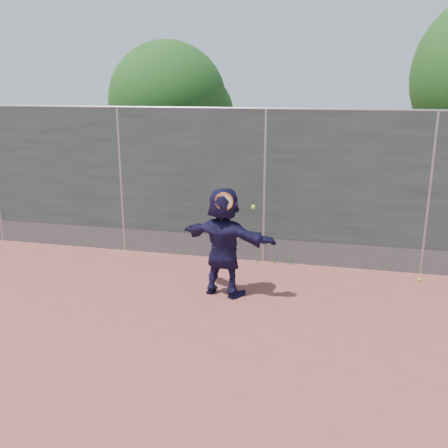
# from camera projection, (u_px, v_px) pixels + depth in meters

# --- Properties ---
(ground) EXTENTS (80.00, 80.00, 0.00)m
(ground) POSITION_uv_depth(u_px,v_px,m) (222.00, 346.00, 6.79)
(ground) COLOR #9E4C42
(ground) RESTS_ON ground
(player) EXTENTS (1.79, 0.98, 1.85)m
(player) POSITION_uv_depth(u_px,v_px,m) (224.00, 242.00, 8.25)
(player) COLOR #171335
(player) RESTS_ON ground
(ball_ground) EXTENTS (0.07, 0.07, 0.07)m
(ball_ground) POSITION_uv_depth(u_px,v_px,m) (420.00, 279.00, 9.02)
(ball_ground) COLOR #BEEA34
(ball_ground) RESTS_ON ground
(fence) EXTENTS (20.00, 0.06, 3.03)m
(fence) POSITION_uv_depth(u_px,v_px,m) (265.00, 184.00, 9.64)
(fence) COLOR #38423D
(fence) RESTS_ON ground
(swing_action) EXTENTS (0.63, 0.16, 0.51)m
(swing_action) POSITION_uv_depth(u_px,v_px,m) (227.00, 203.00, 7.86)
(swing_action) COLOR #DD5C14
(swing_action) RESTS_ON ground
(tree_left) EXTENTS (3.15, 3.00, 4.53)m
(tree_left) POSITION_uv_depth(u_px,v_px,m) (174.00, 105.00, 12.77)
(tree_left) COLOR #382314
(tree_left) RESTS_ON ground
(weed_clump) EXTENTS (0.68, 0.07, 0.30)m
(weed_clump) POSITION_uv_depth(u_px,v_px,m) (277.00, 258.00, 9.86)
(weed_clump) COLOR #387226
(weed_clump) RESTS_ON ground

